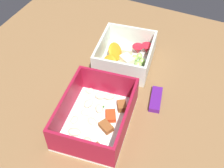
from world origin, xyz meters
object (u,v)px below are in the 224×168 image
Objects in this scene: pasta_container at (96,117)px; paper_cup_liner at (140,37)px; fruit_bowl at (126,55)px; candy_bar at (156,99)px.

pasta_container reaches higher than paper_cup_liner.
pasta_container is at bearing 3.07° from paper_cup_liner.
fruit_bowl reaches higher than candy_bar.
pasta_container is 20.73cm from fruit_bowl.
candy_bar is at bearing 30.02° from paper_cup_liner.
fruit_bowl is at bearing -129.74° from candy_bar.
pasta_container is at bearing -41.13° from candy_bar.
pasta_container is 1.20× the size of fruit_bowl.
pasta_container reaches higher than fruit_bowl.
fruit_bowl is at bearing -0.14° from paper_cup_liner.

